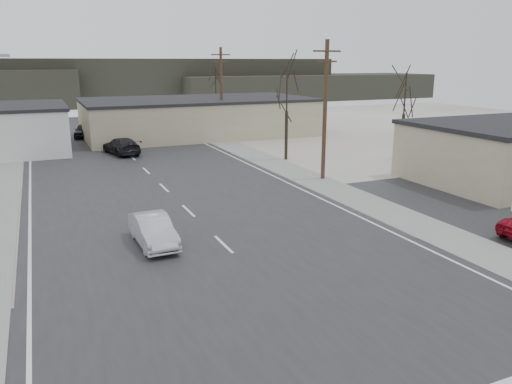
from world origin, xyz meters
TOP-DOWN VIEW (x-y plane):
  - ground at (0.00, 0.00)m, footprint 140.00×140.00m
  - main_road at (0.00, 15.00)m, footprint 18.00×110.00m
  - cross_road at (0.00, 0.00)m, footprint 90.00×10.00m
  - sidewalk_right at (10.60, 20.00)m, footprint 3.00×90.00m
  - building_right_far at (10.00, 44.00)m, footprint 26.30×14.30m
  - upole_right_a at (11.50, 18.00)m, footprint 2.20×0.30m
  - upole_right_b at (11.50, 40.00)m, footprint 2.20×0.30m
  - tree_right_mid at (12.50, 26.00)m, footprint 3.74×3.74m
  - tree_right_far at (15.00, 52.00)m, footprint 3.52×3.52m
  - tree_lot at (22.00, 22.00)m, footprint 3.52×3.52m
  - hill_center at (15.00, 96.00)m, footprint 80.00×18.00m
  - hill_right at (50.00, 90.00)m, footprint 60.00×18.00m
  - sedan_crossing at (-3.06, 9.31)m, footprint 1.66×4.39m
  - car_far_a at (-0.57, 34.31)m, footprint 3.26×5.67m
  - car_far_b at (-2.76, 47.13)m, footprint 2.86×4.86m

SIDE VIEW (x-z plane):
  - ground at x=0.00m, z-range 0.00..0.00m
  - cross_road at x=0.00m, z-range 0.00..0.04m
  - main_road at x=0.00m, z-range 0.00..0.05m
  - sidewalk_right at x=10.60m, z-range 0.00..0.06m
  - sedan_crossing at x=-3.06m, z-range 0.05..1.48m
  - car_far_a at x=-0.57m, z-range 0.05..1.59m
  - car_far_b at x=-2.76m, z-range 0.05..1.60m
  - building_right_far at x=10.00m, z-range 0.00..4.30m
  - hill_right at x=50.00m, z-range 0.00..5.50m
  - hill_center at x=15.00m, z-range 0.00..9.00m
  - upole_right_a at x=11.50m, z-range 0.22..10.22m
  - upole_right_b at x=11.50m, z-range 0.22..10.22m
  - tree_right_far at x=15.00m, z-range 1.66..9.50m
  - tree_lot at x=22.00m, z-range 1.66..9.50m
  - tree_right_mid at x=12.50m, z-range 1.77..10.10m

